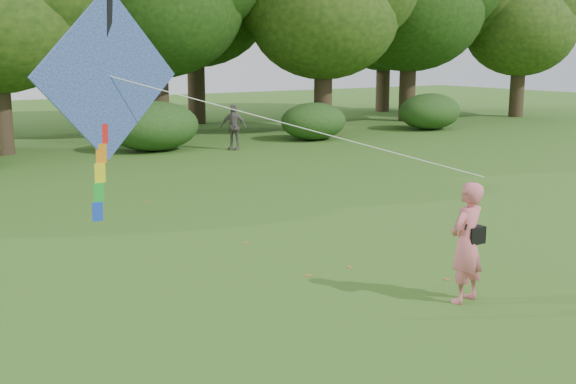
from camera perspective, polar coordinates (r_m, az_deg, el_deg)
ground at (r=11.29m, az=11.51°, el=-8.41°), size 100.00×100.00×0.00m
man_kite_flyer at (r=11.10m, az=13.93°, el=-3.91°), size 0.74×0.56×1.83m
bystander_right at (r=27.59m, az=-4.33°, el=5.14°), size 1.00×1.04×1.74m
crossbody_bag at (r=11.13m, az=14.48°, el=-3.25°), size 0.43×0.20×0.72m
flying_kite at (r=9.81m, az=-13.99°, el=8.62°), size 6.03×2.41×3.06m
tree_line at (r=31.81m, az=-16.74°, el=14.05°), size 54.70×15.30×9.48m
shrub_band at (r=26.18m, az=-17.85°, el=4.29°), size 39.15×3.22×1.88m
fallen_leaves at (r=12.96m, az=1.36°, el=-5.60°), size 9.98×12.03×0.01m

